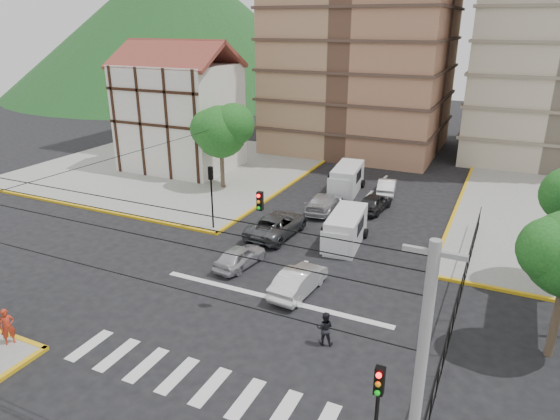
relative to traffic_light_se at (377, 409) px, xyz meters
The scene contains 22 objects.
ground 11.46m from the traffic_light_se, 135.00° to the left, with size 160.00×160.00×0.00m, color black.
sidewalk_nw 39.43m from the traffic_light_se, 135.00° to the left, with size 26.00×26.00×0.15m, color gray.
crosswalk_stripes 8.59m from the traffic_light_se, 167.01° to the left, with size 12.00×2.40×0.01m, color silver.
stop_line 12.31m from the traffic_light_se, 130.91° to the left, with size 13.00×0.40×0.01m, color silver.
tudor_building 38.67m from the traffic_light_se, 133.95° to the left, with size 10.80×8.05×12.23m.
distant_hill 100.57m from the traffic_light_se, 128.91° to the left, with size 70.00×70.00×28.00m, color #1A4C19.
park_fence 12.74m from the traffic_light_se, 84.43° to the left, with size 0.10×22.50×1.66m, color black, non-canonical shape.
tree_tudor 30.98m from the traffic_light_se, 129.60° to the left, with size 5.39×4.40×7.43m.
traffic_light_se is the anchor object (origin of this frame).
traffic_light_nw 22.06m from the traffic_light_se, 135.00° to the left, with size 0.28×0.22×4.40m.
traffic_light_hanging 10.09m from the traffic_light_se, 143.53° to the left, with size 18.00×9.12×0.92m.
utility_pole_se 2.37m from the traffic_light_se, 45.00° to the right, with size 1.40×0.28×9.00m.
van_right_lane 18.23m from the traffic_light_se, 110.89° to the left, with size 2.33×4.97×2.17m.
van_left_lane 29.16m from the traffic_light_se, 109.65° to the left, with size 2.50×5.22×2.27m.
car_silver_front_left 16.17m from the traffic_light_se, 134.10° to the left, with size 1.53×3.80×1.29m, color silver.
car_white_front_right 12.41m from the traffic_light_se, 123.73° to the left, with size 1.51×4.32×1.42m, color white.
car_grey_mid_left 20.17m from the traffic_light_se, 123.83° to the left, with size 2.55×5.54×1.54m, color #53565A.
car_silver_rear_left 24.52m from the traffic_light_se, 113.87° to the left, with size 1.95×4.80×1.39m, color silver.
car_darkgrey_mid_right 24.91m from the traffic_light_se, 104.98° to the left, with size 1.66×4.12×1.40m, color #262629.
car_white_rear_right 29.35m from the traffic_light_se, 102.92° to the left, with size 1.40×4.01×1.32m, color white.
pedestrian_sw_corner 16.68m from the traffic_light_se, behind, with size 0.62×0.41×1.70m, color red.
pedestrian_crosswalk 7.86m from the traffic_light_se, 121.38° to the left, with size 0.78×0.61×1.61m, color black.
Camera 1 is at (10.14, -19.36, 13.55)m, focal length 32.00 mm.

